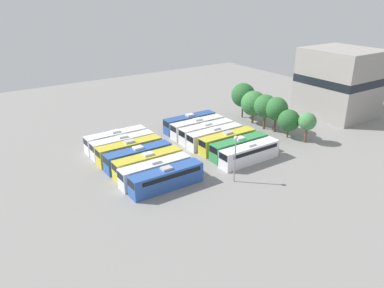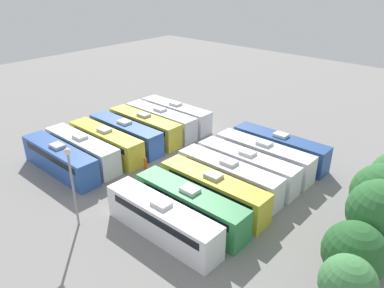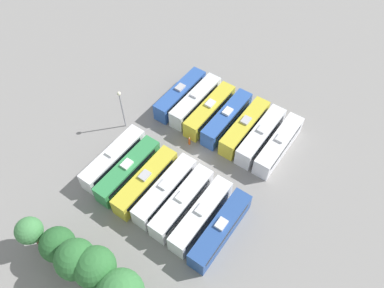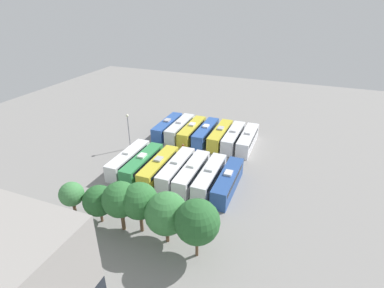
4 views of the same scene
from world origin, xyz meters
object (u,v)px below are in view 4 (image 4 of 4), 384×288
Objects in this scene: bus_7 at (228,181)px; bus_2 at (220,135)px; worker_person at (183,148)px; light_pole at (128,126)px; bus_5 at (180,128)px; bus_12 at (143,163)px; bus_11 at (159,167)px; tree_1 at (166,213)px; tree_0 at (197,222)px; tree_5 at (72,194)px; tree_2 at (139,201)px; bus_6 at (167,127)px; bus_4 at (192,131)px; bus_13 at (129,159)px; bus_9 at (192,173)px; bus_10 at (176,169)px; tree_3 at (120,200)px; tree_4 at (99,201)px; bus_1 at (233,137)px; bus_3 at (206,133)px; bus_8 at (210,177)px; bus_0 at (248,139)px.

bus_2 is at bearing -69.60° from bus_7.
light_pole is (10.71, 2.97, 4.45)m from worker_person.
bus_5 and bus_12 have the same top height.
bus_11 is 16.36m from tree_1.
tree_5 is at bearing -0.08° from tree_0.
bus_11 and bus_12 have the same top height.
tree_2 is (-4.17, 13.38, 3.28)m from bus_11.
bus_5 is at bearing -63.31° from tree_0.
bus_4 is at bearing 178.45° from bus_6.
bus_2 is 20.77m from bus_13.
bus_10 is (3.02, -0.18, 0.00)m from bus_9.
bus_9 is at bearing -128.63° from tree_5.
bus_12 is 1.45× the size of tree_0.
tree_3 reaches higher than bus_11.
bus_5 reaches higher than worker_person.
worker_person is at bearing -95.78° from tree_4.
bus_6 is 1.57× the size of tree_3.
bus_2 is 17.94m from bus_11.
tree_2 reaches higher than bus_1.
bus_11 is 1.52× the size of light_pole.
tree_2 is 1.29× the size of tree_4.
bus_1 is at bearing -110.25° from tree_4.
bus_11 is 19.70m from tree_0.
bus_10 is (-9.44, 16.29, 0.00)m from bus_6.
bus_5 is 1.56× the size of tree_2.
worker_person is 11.97m from light_pole.
bus_3 is 1.00× the size of bus_5.
bus_3 is at bearing -111.60° from worker_person.
tree_4 is at bearing 81.40° from bus_11.
bus_3 and bus_8 have the same top height.
bus_5 and bus_13 have the same top height.
bus_4 is at bearing 0.61° from bus_0.
bus_2 and bus_10 have the same top height.
tree_3 is (10.84, 13.99, 3.25)m from bus_7.
bus_12 reaches higher than worker_person.
bus_8 is 1.00× the size of bus_9.
bus_8 and bus_13 have the same top height.
tree_1 is at bearing 173.57° from tree_2.
bus_10 is at bearing 153.71° from light_pole.
bus_10 is at bearing -179.25° from bus_13.
bus_9 is at bearing 179.75° from bus_13.
bus_6 and bus_11 have the same top height.
tree_5 is at bearing 60.06° from bus_0.
bus_4 is 6.59m from worker_person.
bus_0 is 18.58m from bus_6.
bus_1 is 6.22m from bus_3.
tree_1 is (-11.52, 13.85, 2.83)m from bus_12.
worker_person is 0.20× the size of tree_0.
light_pole reaches higher than bus_10.
bus_10 is 9.53m from bus_13.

